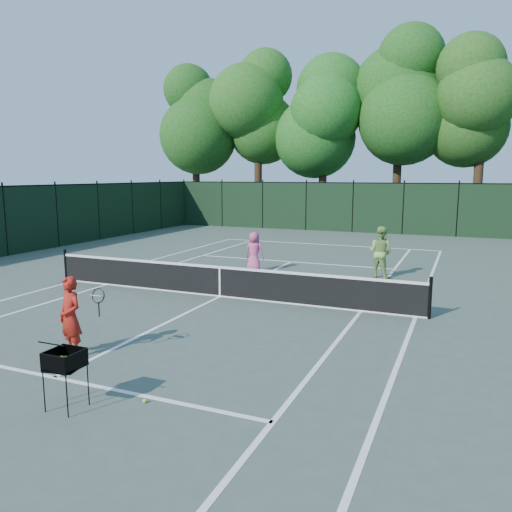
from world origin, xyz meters
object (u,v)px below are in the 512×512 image
at_px(loose_ball_near_cart, 145,401).
at_px(loose_ball_midcourt, 75,319).
at_px(coach, 71,317).
at_px(player_pink, 254,252).
at_px(player_green, 380,252).
at_px(ball_hopper, 65,360).

distance_m(loose_ball_near_cart, loose_ball_midcourt, 5.20).
distance_m(coach, player_pink, 9.35).
bearing_deg(loose_ball_midcourt, loose_ball_near_cart, -35.81).
distance_m(coach, player_green, 10.96).
relative_size(ball_hopper, loose_ball_midcourt, 13.62).
xyz_separation_m(player_green, loose_ball_near_cart, (-1.79, -11.24, -0.86)).
xyz_separation_m(player_pink, loose_ball_near_cart, (2.64, -10.52, -0.70)).
height_order(ball_hopper, loose_ball_midcourt, ball_hopper).
xyz_separation_m(coach, ball_hopper, (1.55, -1.77, -0.02)).
bearing_deg(player_pink, coach, 94.89).
bearing_deg(coach, player_pink, 107.13).
bearing_deg(loose_ball_midcourt, player_pink, 78.04).
height_order(player_green, loose_ball_near_cart, player_green).
xyz_separation_m(coach, loose_ball_midcourt, (-1.69, 1.88, -0.76)).
xyz_separation_m(coach, player_pink, (-0.11, 9.35, -0.07)).
height_order(coach, ball_hopper, coach).
bearing_deg(ball_hopper, coach, 120.31).
bearing_deg(ball_hopper, loose_ball_midcourt, 120.78).
height_order(player_pink, loose_ball_near_cart, player_pink).
bearing_deg(player_green, coach, 86.20).
bearing_deg(loose_ball_midcourt, coach, -48.00).
height_order(coach, player_green, player_green).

